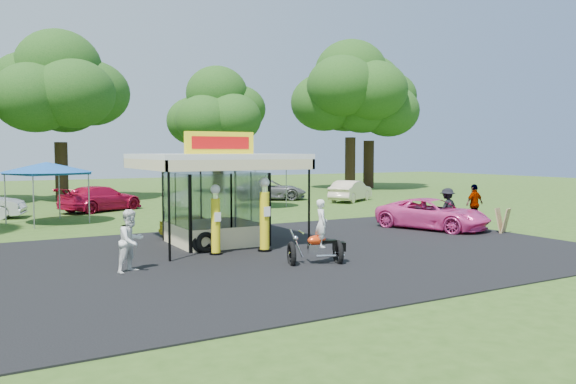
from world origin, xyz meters
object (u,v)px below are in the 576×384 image
gas_pump_right (265,216)px  tent_east (255,164)px  spectator_east_a (447,208)px  bg_car_e (351,191)px  spectator_west (131,241)px  tent_west (46,168)px  a_frame_sign (503,221)px  gas_station_kiosk (215,197)px  kiosk_car (195,225)px  spectator_east_b (474,204)px  pink_sedan (433,214)px  bg_car_d (270,190)px  gas_pump_left (216,222)px  motorcycle (319,238)px  bg_car_b (101,198)px

gas_pump_right → tent_east: size_ratio=0.61×
spectator_east_a → bg_car_e: size_ratio=0.41×
spectator_west → tent_west: (-0.79, 13.20, 1.78)m
a_frame_sign → tent_east: (-4.14, 15.39, 2.15)m
spectator_west → tent_west: size_ratio=0.43×
gas_station_kiosk → a_frame_sign: size_ratio=5.06×
tent_west → gas_station_kiosk: bearing=-64.1°
gas_station_kiosk → spectator_east_a: size_ratio=2.98×
kiosk_car → spectator_east_b: (13.21, -2.62, 0.47)m
pink_sedan → spectator_west: (-13.91, -2.44, 0.22)m
tent_west → bg_car_d: bearing=22.9°
spectator_east_a → spectator_east_b: size_ratio=0.95×
pink_sedan → spectator_west: spectator_west is taller
a_frame_sign → pink_sedan: pink_sedan is taller
bg_car_e → tent_west: 20.14m
gas_pump_left → gas_pump_right: gas_pump_right is taller
gas_station_kiosk → bg_car_d: size_ratio=1.04×
gas_station_kiosk → spectator_west: size_ratio=2.97×
motorcycle → bg_car_d: motorcycle is taller
gas_station_kiosk → a_frame_sign: 12.20m
spectator_west → bg_car_e: size_ratio=0.41×
bg_car_e → bg_car_d: bearing=15.1°
gas_pump_left → bg_car_d: 21.86m
gas_station_kiosk → motorcycle: 5.38m
motorcycle → spectator_east_b: motorcycle is taller
kiosk_car → tent_east: bearing=-37.5°
gas_pump_right → tent_west: 13.45m
kiosk_car → bg_car_b: 12.15m
motorcycle → a_frame_sign: bearing=27.5°
tent_west → spectator_west: bearing=-86.6°
spectator_east_a → tent_east: bearing=-82.3°
gas_station_kiosk → motorcycle: (1.34, -5.12, -0.97)m
a_frame_sign → tent_west: (-16.40, 13.13, 2.15)m
gas_pump_left → a_frame_sign: size_ratio=2.23×
bg_car_e → kiosk_car: bearing=91.5°
pink_sedan → bg_car_d: (0.87, 17.34, 0.03)m
gas_pump_left → bg_car_e: gas_pump_left is taller
spectator_east_a → spectator_west: bearing=2.5°
spectator_east_a → tent_east: 13.44m
tent_west → gas_pump_left: bearing=-71.8°
gas_station_kiosk → spectator_east_a: 11.06m
tent_east → bg_car_b: bearing=165.8°
a_frame_sign → spectator_east_a: spectator_east_a is taller
gas_station_kiosk → tent_west: bearing=115.9°
a_frame_sign → bg_car_d: (-0.83, 19.72, 0.18)m
bg_car_d → tent_east: bearing=168.6°
kiosk_car → spectator_east_b: spectator_east_b is taller
pink_sedan → a_frame_sign: bearing=-73.8°
a_frame_sign → spectator_west: spectator_west is taller
kiosk_car → bg_car_d: bearing=-37.4°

